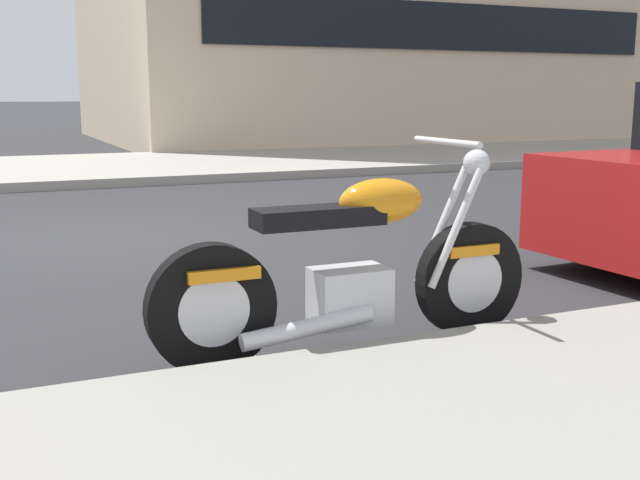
% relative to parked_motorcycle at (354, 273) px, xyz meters
% --- Properties ---
extents(ground_plane, '(260.00, 260.00, 0.00)m').
position_rel_parked_motorcycle_xyz_m(ground_plane, '(-0.57, 3.91, -0.43)').
color(ground_plane, '#28282B').
extents(sidewalk_far_curb, '(120.00, 5.00, 0.14)m').
position_rel_parked_motorcycle_xyz_m(sidewalk_far_curb, '(11.43, 10.45, -0.36)').
color(sidewalk_far_curb, gray).
rests_on(sidewalk_far_curb, ground).
extents(parking_stall_stripe, '(0.12, 2.20, 0.01)m').
position_rel_parked_motorcycle_xyz_m(parking_stall_stripe, '(-0.57, 0.46, -0.43)').
color(parking_stall_stripe, silver).
rests_on(parking_stall_stripe, ground).
extents(parked_motorcycle, '(2.16, 0.62, 1.12)m').
position_rel_parked_motorcycle_xyz_m(parked_motorcycle, '(0.00, 0.00, 0.00)').
color(parked_motorcycle, black).
rests_on(parked_motorcycle, ground).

